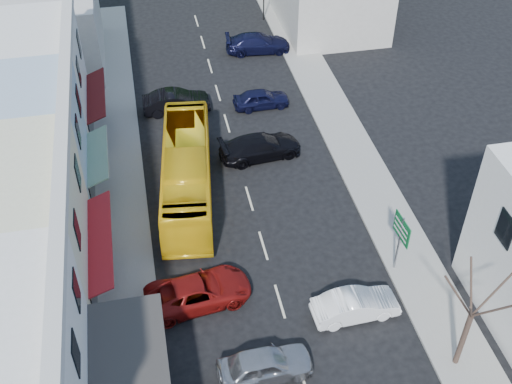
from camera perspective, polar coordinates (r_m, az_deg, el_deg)
name	(u,v)px	position (r m, az deg, el deg)	size (l,w,h in m)	color
ground	(280,301)	(32.75, 2.14, -9.68)	(120.00, 120.00, 0.00)	black
sidewalk_left	(121,193)	(39.35, -11.95, -0.04)	(3.00, 52.00, 0.15)	gray
sidewalk_right	(359,162)	(41.34, 9.12, 2.68)	(3.00, 52.00, 0.15)	gray
shopfront_row	(11,211)	(33.70, -20.94, -1.56)	(8.25, 30.00, 8.00)	silver
distant_block_left	(45,27)	(52.57, -18.22, 13.73)	(8.00, 10.00, 6.00)	#B7B2A8
bus	(187,173)	(37.80, -6.17, 1.70)	(2.50, 11.60, 3.10)	yellow
car_silver	(265,365)	(29.64, 0.82, -15.11)	(1.80, 4.40, 1.40)	#A5A5A9
car_white	(355,305)	(32.02, 8.84, -9.94)	(1.80, 4.40, 1.40)	white
car_red	(199,292)	(32.33, -5.13, -8.83)	(1.90, 4.60, 1.40)	maroon
car_black_near	(260,147)	(40.97, 0.38, 3.99)	(1.84, 4.50, 1.40)	black
car_navy_mid	(261,98)	(45.73, 0.46, 8.33)	(1.80, 4.40, 1.40)	black
car_black_far	(176,102)	(45.62, -7.09, 7.91)	(1.80, 4.40, 1.40)	black
car_navy_far	(258,44)	(52.75, 0.17, 13.06)	(1.84, 4.50, 1.40)	black
pedestrian_left	(120,309)	(31.80, -12.03, -10.16)	(0.60, 0.40, 1.70)	black
direction_sign	(399,245)	(33.63, 12.56, -4.59)	(0.29, 1.66, 3.67)	#0D5A29
street_tree	(471,316)	(29.22, 18.58, -10.40)	(2.36, 2.36, 6.91)	#32231C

